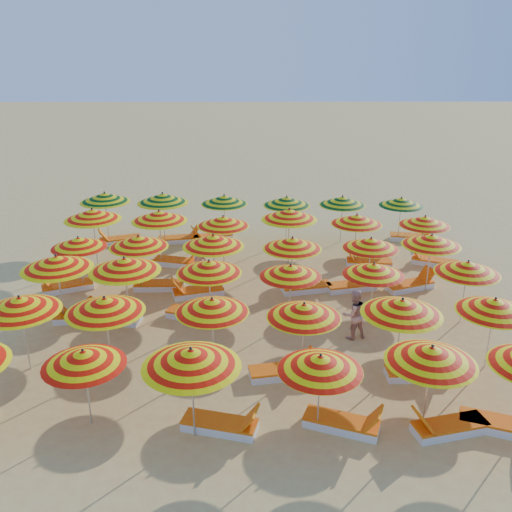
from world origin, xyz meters
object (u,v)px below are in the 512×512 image
(umbrella_11, at_px, (495,306))
(lounger_2, at_px, (343,423))
(lounger_21, at_px, (211,237))
(umbrella_7, at_px, (105,305))
(umbrella_27, at_px, (289,214))
(lounger_1, at_px, (222,424))
(lounger_7, at_px, (81,316))
(umbrella_14, at_px, (209,267))
(umbrella_8, at_px, (212,305))
(lounger_11, at_px, (158,285))
(umbrella_18, at_px, (79,243))
(umbrella_35, at_px, (401,202))
(lounger_12, at_px, (197,292))
(lounger_15, at_px, (411,285))
(umbrella_22, at_px, (371,243))
(lounger_6, at_px, (421,372))
(umbrella_17, at_px, (468,268))
(umbrella_10, at_px, (402,307))
(lounger_3, at_px, (448,427))
(lounger_17, at_px, (368,262))
(umbrella_3, at_px, (320,363))
(umbrella_15, at_px, (290,271))
(umbrella_1, at_px, (84,358))
(beachgoer_a, at_px, (200,266))
(lounger_10, at_px, (66,286))
(umbrella_16, at_px, (374,269))
(umbrella_28, at_px, (357,219))
(umbrella_2, at_px, (191,358))
(umbrella_33, at_px, (287,201))
(umbrella_19, at_px, (138,242))
(umbrella_12, at_px, (56,263))
(umbrella_24, at_px, (92,214))
(beachgoer_b, at_px, (354,314))
(umbrella_31, at_px, (163,198))
(umbrella_34, at_px, (342,201))
(lounger_13, at_px, (305,287))
(umbrella_29, at_px, (425,221))
(umbrella_25, at_px, (159,216))
(umbrella_26, at_px, (223,221))
(umbrella_21, at_px, (292,243))
(lounger_18, at_px, (433,261))
(umbrella_4, at_px, (431,355))
(lounger_9, at_px, (195,315))
(umbrella_20, at_px, (213,241))
(lounger_4, at_px, (501,425))
(lounger_20, at_px, (179,239))
(umbrella_6, at_px, (20,304))
(umbrella_23, at_px, (432,240))
(umbrella_13, at_px, (125,265))

(umbrella_11, relative_size, lounger_2, 1.20)
(lounger_21, bearing_deg, umbrella_7, 56.82)
(umbrella_7, distance_m, umbrella_27, 9.11)
(lounger_1, relative_size, lounger_7, 1.04)
(umbrella_14, relative_size, lounger_1, 1.43)
(umbrella_8, height_order, lounger_11, umbrella_8)
(umbrella_18, height_order, lounger_21, umbrella_18)
(umbrella_35, xyz_separation_m, lounger_12, (-8.22, -5.50, -1.59))
(lounger_15, bearing_deg, umbrella_22, 165.94)
(umbrella_27, relative_size, lounger_6, 1.36)
(umbrella_17, bearing_deg, umbrella_10, -133.43)
(lounger_3, bearing_deg, lounger_17, -104.11)
(umbrella_3, height_order, umbrella_15, umbrella_3)
(umbrella_1, distance_m, lounger_17, 12.61)
(lounger_21, distance_m, beachgoer_a, 4.51)
(lounger_2, height_order, lounger_10, same)
(umbrella_16, xyz_separation_m, umbrella_28, (0.30, 4.72, 0.07))
(umbrella_3, distance_m, umbrella_27, 10.04)
(umbrella_2, xyz_separation_m, umbrella_22, (5.31, 7.60, -0.22))
(lounger_3, xyz_separation_m, beachgoer_a, (-6.27, 8.34, 0.49))
(umbrella_1, bearing_deg, umbrella_33, 66.87)
(umbrella_7, relative_size, umbrella_19, 0.97)
(umbrella_10, relative_size, umbrella_12, 0.93)
(umbrella_12, height_order, umbrella_24, umbrella_24)
(umbrella_8, xyz_separation_m, lounger_7, (-4.31, 2.61, -1.66))
(beachgoer_a, bearing_deg, beachgoer_b, -49.21)
(umbrella_7, relative_size, umbrella_14, 0.96)
(umbrella_16, height_order, beachgoer_a, umbrella_16)
(lounger_15, distance_m, beachgoer_a, 7.48)
(umbrella_31, distance_m, umbrella_34, 7.53)
(lounger_13, distance_m, beachgoer_a, 3.84)
(umbrella_29, xyz_separation_m, lounger_2, (-4.47, -9.81, -1.64))
(umbrella_25, bearing_deg, umbrella_18, -136.45)
(umbrella_10, distance_m, umbrella_26, 8.90)
(umbrella_21, xyz_separation_m, beachgoer_a, (-3.22, 0.97, -1.21))
(umbrella_10, relative_size, lounger_18, 1.31)
(umbrella_29, bearing_deg, umbrella_22, -136.15)
(umbrella_1, xyz_separation_m, umbrella_31, (0.00, 12.08, 0.26))
(umbrella_4, bearing_deg, umbrella_11, 46.13)
(umbrella_10, relative_size, umbrella_31, 0.87)
(umbrella_1, bearing_deg, umbrella_29, 43.03)
(umbrella_29, relative_size, lounger_9, 1.31)
(umbrella_20, height_order, lounger_4, umbrella_20)
(umbrella_1, distance_m, umbrella_18, 7.70)
(umbrella_27, distance_m, lounger_12, 4.77)
(umbrella_27, height_order, lounger_1, umbrella_27)
(lounger_4, xyz_separation_m, lounger_20, (-8.73, 12.54, 0.00))
(umbrella_6, xyz_separation_m, umbrella_23, (12.02, 4.91, -0.06))
(umbrella_22, xyz_separation_m, lounger_11, (-7.33, 0.25, -1.63))
(umbrella_13, height_order, lounger_21, umbrella_13)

